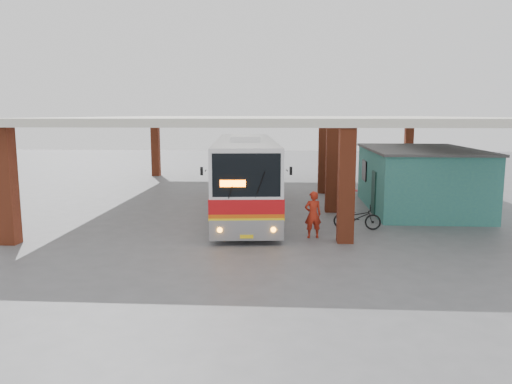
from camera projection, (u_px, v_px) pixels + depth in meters
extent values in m
plane|color=#515154|center=(269.00, 224.00, 22.04)|extent=(90.00, 90.00, 0.00)
cube|color=#943B20|center=(346.00, 185.00, 18.56)|extent=(0.60, 0.60, 4.35)
cube|color=#943B20|center=(332.00, 168.00, 24.48)|extent=(0.60, 0.60, 4.35)
cube|color=#943B20|center=(323.00, 158.00, 30.39)|extent=(0.60, 0.60, 4.35)
cube|color=#943B20|center=(7.00, 186.00, 18.34)|extent=(0.60, 0.60, 4.35)
cube|color=#943B20|center=(156.00, 148.00, 39.05)|extent=(0.60, 0.60, 4.35)
cube|color=#943B20|center=(408.00, 149.00, 37.85)|extent=(0.60, 0.60, 4.35)
cube|color=beige|center=(282.00, 120.00, 27.72)|extent=(21.00, 23.00, 0.30)
cube|color=#2D7170|center=(419.00, 180.00, 25.29)|extent=(5.00, 8.00, 3.00)
cube|color=#494949|center=(421.00, 149.00, 25.05)|extent=(5.20, 8.20, 0.12)
cube|color=#14372F|center=(374.00, 193.00, 24.03)|extent=(0.08, 0.95, 2.10)
cube|color=black|center=(365.00, 170.00, 26.88)|extent=(0.08, 1.20, 1.00)
cube|color=black|center=(364.00, 170.00, 26.88)|extent=(0.04, 1.30, 1.10)
cube|color=silver|center=(245.00, 171.00, 24.39)|extent=(3.89, 13.24, 3.04)
cube|color=silver|center=(245.00, 138.00, 23.07)|extent=(1.59, 3.37, 0.27)
cube|color=gray|center=(247.00, 229.00, 18.37)|extent=(2.77, 0.68, 0.76)
cube|color=red|center=(245.00, 183.00, 24.48)|extent=(3.93, 13.24, 0.54)
cube|color=#DD550C|center=(245.00, 190.00, 24.54)|extent=(3.93, 13.24, 0.14)
cube|color=yellow|center=(245.00, 192.00, 24.56)|extent=(3.93, 13.24, 0.11)
cube|color=black|center=(246.00, 175.00, 17.90)|extent=(2.47, 0.32, 1.58)
cube|color=black|center=(218.00, 158.00, 25.13)|extent=(0.94, 9.75, 0.98)
cube|color=black|center=(272.00, 158.00, 25.21)|extent=(0.94, 9.75, 0.98)
cube|color=#FF5905|center=(233.00, 183.00, 17.87)|extent=(0.92, 0.13, 0.24)
sphere|color=orange|center=(220.00, 230.00, 18.11)|extent=(0.20, 0.20, 0.20)
sphere|color=orange|center=(273.00, 230.00, 18.17)|extent=(0.20, 0.20, 0.20)
cube|color=yellow|center=(247.00, 237.00, 18.17)|extent=(0.49, 0.07, 0.13)
cylinder|color=black|center=(217.00, 221.00, 20.08)|extent=(0.44, 1.11, 1.09)
cylinder|color=black|center=(275.00, 221.00, 20.15)|extent=(0.44, 1.11, 1.09)
cylinder|color=black|center=(224.00, 190.00, 28.35)|extent=(0.44, 1.11, 1.09)
cylinder|color=black|center=(265.00, 190.00, 28.42)|extent=(0.44, 1.11, 1.09)
cylinder|color=black|center=(225.00, 186.00, 29.75)|extent=(0.44, 1.11, 1.09)
cylinder|color=black|center=(264.00, 186.00, 29.81)|extent=(0.44, 1.11, 1.09)
imported|color=black|center=(357.00, 217.00, 20.93)|extent=(2.03, 0.92, 1.03)
imported|color=#B52916|center=(313.00, 215.00, 19.44)|extent=(0.75, 0.56, 1.85)
cube|color=#B0121C|center=(356.00, 191.00, 30.09)|extent=(0.56, 0.56, 0.06)
cube|color=#B0121C|center=(359.00, 186.00, 29.97)|extent=(0.21, 0.42, 0.62)
cylinder|color=black|center=(352.00, 193.00, 30.03)|extent=(0.03, 0.03, 0.21)
cylinder|color=black|center=(358.00, 193.00, 29.88)|extent=(0.03, 0.03, 0.21)
cylinder|color=black|center=(354.00, 192.00, 30.34)|extent=(0.03, 0.03, 0.21)
cylinder|color=black|center=(360.00, 193.00, 30.19)|extent=(0.03, 0.03, 0.21)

